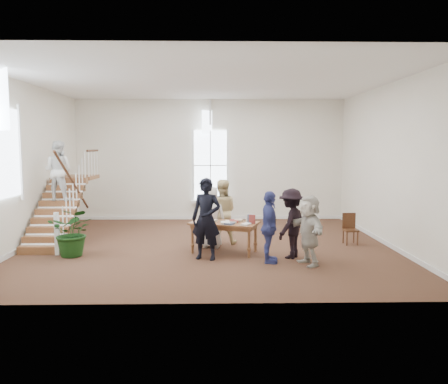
{
  "coord_description": "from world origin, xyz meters",
  "views": [
    {
      "loc": [
        0.17,
        -11.96,
        2.77
      ],
      "look_at": [
        0.43,
        0.4,
        1.47
      ],
      "focal_mm": 35.0,
      "sensor_mm": 36.0,
      "label": 1
    }
  ],
  "objects_px": {
    "library_table": "(224,225)",
    "woman_cluster_c": "(309,230)",
    "police_officer": "(206,219)",
    "elderly_woman": "(211,217)",
    "person_yellow": "(222,212)",
    "woman_cluster_a": "(269,227)",
    "floor_plant": "(73,232)",
    "woman_cluster_b": "(291,223)",
    "side_chair": "(350,227)"
  },
  "relations": [
    {
      "from": "library_table",
      "to": "person_yellow",
      "type": "relative_size",
      "value": 1.04
    },
    {
      "from": "library_table",
      "to": "woman_cluster_b",
      "type": "relative_size",
      "value": 1.1
    },
    {
      "from": "floor_plant",
      "to": "police_officer",
      "type": "bearing_deg",
      "value": -6.31
    },
    {
      "from": "woman_cluster_a",
      "to": "person_yellow",
      "type": "bearing_deg",
      "value": 35.71
    },
    {
      "from": "elderly_woman",
      "to": "floor_plant",
      "type": "height_order",
      "value": "elderly_woman"
    },
    {
      "from": "person_yellow",
      "to": "floor_plant",
      "type": "height_order",
      "value": "person_yellow"
    },
    {
      "from": "side_chair",
      "to": "woman_cluster_a",
      "type": "bearing_deg",
      "value": -144.42
    },
    {
      "from": "person_yellow",
      "to": "woman_cluster_b",
      "type": "relative_size",
      "value": 1.06
    },
    {
      "from": "side_chair",
      "to": "woman_cluster_b",
      "type": "bearing_deg",
      "value": -144.18
    },
    {
      "from": "woman_cluster_b",
      "to": "side_chair",
      "type": "xyz_separation_m",
      "value": [
        1.95,
        1.51,
        -0.39
      ]
    },
    {
      "from": "elderly_woman",
      "to": "woman_cluster_a",
      "type": "bearing_deg",
      "value": 144.53
    },
    {
      "from": "elderly_woman",
      "to": "person_yellow",
      "type": "relative_size",
      "value": 0.92
    },
    {
      "from": "elderly_woman",
      "to": "person_yellow",
      "type": "xyz_separation_m",
      "value": [
        0.3,
        0.5,
        0.07
      ]
    },
    {
      "from": "library_table",
      "to": "side_chair",
      "type": "xyz_separation_m",
      "value": [
        3.59,
        0.97,
        -0.24
      ]
    },
    {
      "from": "library_table",
      "to": "woman_cluster_a",
      "type": "distance_m",
      "value": 1.45
    },
    {
      "from": "elderly_woman",
      "to": "woman_cluster_b",
      "type": "xyz_separation_m",
      "value": [
        2.0,
        -1.15,
        0.02
      ]
    },
    {
      "from": "person_yellow",
      "to": "floor_plant",
      "type": "relative_size",
      "value": 1.48
    },
    {
      "from": "woman_cluster_c",
      "to": "side_chair",
      "type": "bearing_deg",
      "value": 126.33
    },
    {
      "from": "woman_cluster_a",
      "to": "floor_plant",
      "type": "height_order",
      "value": "woman_cluster_a"
    },
    {
      "from": "library_table",
      "to": "woman_cluster_c",
      "type": "distance_m",
      "value": 2.29
    },
    {
      "from": "person_yellow",
      "to": "woman_cluster_c",
      "type": "bearing_deg",
      "value": 133.67
    },
    {
      "from": "library_table",
      "to": "elderly_woman",
      "type": "height_order",
      "value": "elderly_woman"
    },
    {
      "from": "woman_cluster_a",
      "to": "library_table",
      "type": "bearing_deg",
      "value": 54.55
    },
    {
      "from": "police_officer",
      "to": "elderly_woman",
      "type": "relative_size",
      "value": 1.19
    },
    {
      "from": "side_chair",
      "to": "elderly_woman",
      "type": "bearing_deg",
      "value": -176.82
    },
    {
      "from": "library_table",
      "to": "elderly_woman",
      "type": "bearing_deg",
      "value": 139.55
    },
    {
      "from": "woman_cluster_b",
      "to": "woman_cluster_a",
      "type": "bearing_deg",
      "value": -20.11
    },
    {
      "from": "elderly_woman",
      "to": "woman_cluster_c",
      "type": "xyz_separation_m",
      "value": [
        2.3,
        -1.8,
        -0.02
      ]
    },
    {
      "from": "woman_cluster_a",
      "to": "woman_cluster_c",
      "type": "bearing_deg",
      "value": -94.41
    },
    {
      "from": "woman_cluster_b",
      "to": "side_chair",
      "type": "relative_size",
      "value": 1.98
    },
    {
      "from": "person_yellow",
      "to": "woman_cluster_c",
      "type": "height_order",
      "value": "person_yellow"
    },
    {
      "from": "person_yellow",
      "to": "woman_cluster_b",
      "type": "xyz_separation_m",
      "value": [
        1.7,
        -1.65,
        -0.05
      ]
    },
    {
      "from": "floor_plant",
      "to": "side_chair",
      "type": "height_order",
      "value": "floor_plant"
    },
    {
      "from": "police_officer",
      "to": "woman_cluster_a",
      "type": "distance_m",
      "value": 1.55
    },
    {
      "from": "person_yellow",
      "to": "woman_cluster_b",
      "type": "height_order",
      "value": "person_yellow"
    },
    {
      "from": "police_officer",
      "to": "woman_cluster_a",
      "type": "xyz_separation_m",
      "value": [
        1.5,
        -0.35,
        -0.14
      ]
    },
    {
      "from": "elderly_woman",
      "to": "side_chair",
      "type": "bearing_deg",
      "value": -161.35
    },
    {
      "from": "floor_plant",
      "to": "person_yellow",
      "type": "bearing_deg",
      "value": 20.17
    },
    {
      "from": "woman_cluster_b",
      "to": "woman_cluster_c",
      "type": "xyz_separation_m",
      "value": [
        0.3,
        -0.65,
        -0.04
      ]
    },
    {
      "from": "library_table",
      "to": "police_officer",
      "type": "relative_size",
      "value": 0.95
    },
    {
      "from": "person_yellow",
      "to": "floor_plant",
      "type": "xyz_separation_m",
      "value": [
        -3.75,
        -1.38,
        -0.3
      ]
    },
    {
      "from": "woman_cluster_a",
      "to": "police_officer",
      "type": "bearing_deg",
      "value": 84.92
    },
    {
      "from": "floor_plant",
      "to": "woman_cluster_a",
      "type": "bearing_deg",
      "value": -8.46
    },
    {
      "from": "elderly_woman",
      "to": "side_chair",
      "type": "height_order",
      "value": "elderly_woman"
    },
    {
      "from": "woman_cluster_c",
      "to": "woman_cluster_b",
      "type": "bearing_deg",
      "value": -171.65
    },
    {
      "from": "library_table",
      "to": "floor_plant",
      "type": "height_order",
      "value": "floor_plant"
    },
    {
      "from": "side_chair",
      "to": "woman_cluster_c",
      "type": "bearing_deg",
      "value": -129.32
    },
    {
      "from": "person_yellow",
      "to": "woman_cluster_c",
      "type": "distance_m",
      "value": 3.05
    },
    {
      "from": "library_table",
      "to": "elderly_woman",
      "type": "distance_m",
      "value": 0.71
    },
    {
      "from": "library_table",
      "to": "woman_cluster_c",
      "type": "xyz_separation_m",
      "value": [
        1.95,
        -1.2,
        0.1
      ]
    }
  ]
}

